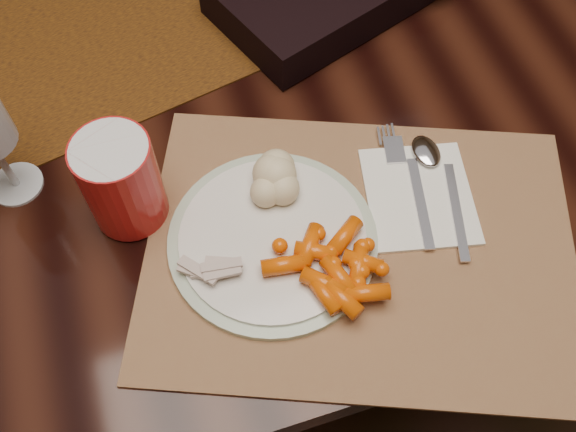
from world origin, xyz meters
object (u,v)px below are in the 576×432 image
object	(u,v)px
dining_table	(246,201)
baby_carrots	(321,268)
mashed_potatoes	(262,181)
dinner_plate	(273,239)
placemat_main	(360,247)
napkin	(419,196)
turkey_shreds	(212,276)
red_cup	(121,181)

from	to	relation	value
dining_table	baby_carrots	size ratio (longest dim) A/B	15.02
dining_table	mashed_potatoes	xyz separation A→B (m)	(-0.02, -0.24, 0.42)
dining_table	mashed_potatoes	world-z (taller)	mashed_potatoes
dinner_plate	placemat_main	bearing A→B (deg)	-21.18
placemat_main	napkin	xyz separation A→B (m)	(0.09, 0.04, 0.00)
turkey_shreds	napkin	xyz separation A→B (m)	(0.26, 0.04, -0.02)
mashed_potatoes	red_cup	bearing A→B (deg)	168.20
placemat_main	mashed_potatoes	xyz separation A→B (m)	(-0.09, 0.10, 0.04)
dinner_plate	mashed_potatoes	size ratio (longest dim) A/B	2.98
dining_table	napkin	distance (m)	0.51
baby_carrots	dining_table	bearing A→B (deg)	91.24
baby_carrots	mashed_potatoes	xyz separation A→B (m)	(-0.03, 0.12, 0.01)
mashed_potatoes	red_cup	xyz separation A→B (m)	(-0.15, 0.03, 0.02)
dining_table	napkin	world-z (taller)	napkin
mashed_potatoes	dinner_plate	bearing A→B (deg)	-96.22
dining_table	placemat_main	world-z (taller)	placemat_main
dining_table	turkey_shreds	world-z (taller)	turkey_shreds
baby_carrots	red_cup	size ratio (longest dim) A/B	1.01
placemat_main	turkey_shreds	world-z (taller)	turkey_shreds
mashed_potatoes	red_cup	distance (m)	0.16
turkey_shreds	red_cup	size ratio (longest dim) A/B	0.55
napkin	turkey_shreds	bearing A→B (deg)	-159.55
napkin	red_cup	xyz separation A→B (m)	(-0.33, 0.09, 0.06)
baby_carrots	mashed_potatoes	world-z (taller)	mashed_potatoes
dinner_plate	red_cup	distance (m)	0.18
dining_table	red_cup	distance (m)	0.52
dinner_plate	napkin	distance (m)	0.18
placemat_main	napkin	distance (m)	0.10
mashed_potatoes	napkin	size ratio (longest dim) A/B	0.56
dinner_plate	baby_carrots	size ratio (longest dim) A/B	2.00
red_cup	turkey_shreds	bearing A→B (deg)	-61.02
turkey_shreds	red_cup	world-z (taller)	red_cup
mashed_potatoes	red_cup	world-z (taller)	red_cup
turkey_shreds	napkin	size ratio (longest dim) A/B	0.45
napkin	red_cup	world-z (taller)	red_cup
turkey_shreds	mashed_potatoes	bearing A→B (deg)	47.42
placemat_main	dinner_plate	xyz separation A→B (m)	(-0.09, 0.04, 0.01)
dining_table	placemat_main	size ratio (longest dim) A/B	3.69
dining_table	turkey_shreds	bearing A→B (deg)	-107.86
dining_table	mashed_potatoes	size ratio (longest dim) A/B	22.41
mashed_potatoes	turkey_shreds	bearing A→B (deg)	-132.58
dining_table	baby_carrots	xyz separation A→B (m)	(0.01, -0.36, 0.40)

